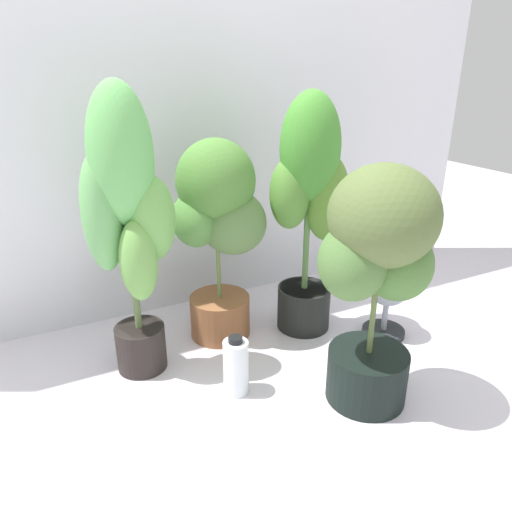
# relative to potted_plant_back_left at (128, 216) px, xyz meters

# --- Properties ---
(ground_plane) EXTENTS (8.00, 8.00, 0.00)m
(ground_plane) POSITION_rel_potted_plant_back_left_xyz_m (0.37, -0.41, -0.61)
(ground_plane) COLOR silver
(ground_plane) RESTS_ON ground
(mylar_back_wall) EXTENTS (3.20, 0.01, 2.00)m
(mylar_back_wall) POSITION_rel_potted_plant_back_left_xyz_m (0.37, 0.45, 0.39)
(mylar_back_wall) COLOR silver
(mylar_back_wall) RESTS_ON ground
(potted_plant_back_left) EXTENTS (0.36, 0.28, 1.05)m
(potted_plant_back_left) POSITION_rel_potted_plant_back_left_xyz_m (0.00, 0.00, 0.00)
(potted_plant_back_left) COLOR #292220
(potted_plant_back_left) RESTS_ON ground
(potted_plant_back_right) EXTENTS (0.35, 0.27, 1.00)m
(potted_plant_back_right) POSITION_rel_potted_plant_back_left_xyz_m (0.72, -0.01, -0.03)
(potted_plant_back_right) COLOR black
(potted_plant_back_right) RESTS_ON ground
(potted_plant_back_center) EXTENTS (0.44, 0.38, 0.83)m
(potted_plant_back_center) POSITION_rel_potted_plant_back_left_xyz_m (0.37, 0.09, -0.11)
(potted_plant_back_center) COLOR brown
(potted_plant_back_center) RESTS_ON ground
(potted_plant_front_right) EXTENTS (0.46, 0.45, 0.82)m
(potted_plant_front_right) POSITION_rel_potted_plant_back_left_xyz_m (0.65, -0.52, -0.11)
(potted_plant_front_right) COLOR black
(potted_plant_front_right) RESTS_ON ground
(floor_fan) EXTENTS (0.23, 0.23, 0.32)m
(floor_fan) POSITION_rel_potted_plant_back_left_xyz_m (0.99, -0.22, -0.40)
(floor_fan) COLOR #202526
(floor_fan) RESTS_ON ground
(nutrient_bottle) EXTENTS (0.09, 0.09, 0.22)m
(nutrient_bottle) POSITION_rel_potted_plant_back_left_xyz_m (0.26, -0.29, -0.51)
(nutrient_bottle) COLOR white
(nutrient_bottle) RESTS_ON ground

